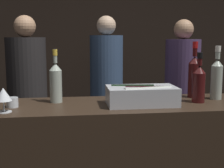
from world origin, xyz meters
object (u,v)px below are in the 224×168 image
(wine_glass, at_px, (3,95))
(ice_bin_with_bottles, at_px, (142,95))
(red_wine_bottle_black_foil, at_px, (199,82))
(person_blond_tee, at_px, (106,84))
(rose_wine_bottle, at_px, (56,81))
(person_grey_polo, at_px, (182,88))
(red_wine_bottle_tall, at_px, (194,75))
(candle_votive, at_px, (12,102))
(person_in_hoodie, at_px, (27,92))
(white_wine_bottle, at_px, (217,77))

(wine_glass, bearing_deg, ice_bin_with_bottles, 6.74)
(red_wine_bottle_black_foil, height_order, person_blond_tee, person_blond_tee)
(rose_wine_bottle, relative_size, person_grey_polo, 0.20)
(ice_bin_with_bottles, distance_m, red_wine_bottle_tall, 0.45)
(candle_votive, height_order, red_wine_bottle_black_foil, red_wine_bottle_black_foil)
(wine_glass, bearing_deg, person_grey_polo, 43.93)
(rose_wine_bottle, xyz_separation_m, person_in_hoodie, (-0.34, 1.16, -0.26))
(red_wine_bottle_tall, relative_size, person_in_hoodie, 0.23)
(person_blond_tee, bearing_deg, candle_votive, 66.14)
(ice_bin_with_bottles, bearing_deg, person_grey_polo, 61.36)
(wine_glass, height_order, person_grey_polo, person_grey_polo)
(person_in_hoodie, bearing_deg, wine_glass, 38.19)
(wine_glass, height_order, white_wine_bottle, white_wine_bottle)
(red_wine_bottle_black_foil, bearing_deg, person_grey_polo, 73.93)
(ice_bin_with_bottles, xyz_separation_m, wine_glass, (-0.79, -0.09, 0.03))
(person_blond_tee, relative_size, person_grey_polo, 1.03)
(candle_votive, height_order, person_blond_tee, person_blond_tee)
(rose_wine_bottle, bearing_deg, ice_bin_with_bottles, -15.21)
(ice_bin_with_bottles, height_order, person_grey_polo, person_grey_polo)
(wine_glass, distance_m, red_wine_bottle_tall, 1.23)
(red_wine_bottle_black_foil, bearing_deg, wine_glass, -174.16)
(red_wine_bottle_tall, bearing_deg, ice_bin_with_bottles, -155.16)
(person_blond_tee, bearing_deg, red_wine_bottle_tall, 108.68)
(white_wine_bottle, distance_m, red_wine_bottle_black_foil, 0.18)
(wine_glass, relative_size, person_in_hoodie, 0.08)
(wine_glass, height_order, person_in_hoodie, person_in_hoodie)
(ice_bin_with_bottles, relative_size, person_in_hoodie, 0.25)
(candle_votive, bearing_deg, ice_bin_with_bottles, -2.15)
(ice_bin_with_bottles, bearing_deg, white_wine_bottle, 11.71)
(rose_wine_bottle, bearing_deg, white_wine_bottle, -1.72)
(red_wine_bottle_black_foil, height_order, person_grey_polo, person_grey_polo)
(ice_bin_with_bottles, xyz_separation_m, person_grey_polo, (0.77, 1.41, -0.20))
(red_wine_bottle_tall, height_order, person_grey_polo, person_grey_polo)
(candle_votive, relative_size, red_wine_bottle_black_foil, 0.22)
(white_wine_bottle, relative_size, red_wine_bottle_tall, 0.93)
(ice_bin_with_bottles, bearing_deg, person_in_hoodie, 123.45)
(white_wine_bottle, relative_size, person_grey_polo, 0.21)
(red_wine_bottle_tall, distance_m, red_wine_bottle_black_foil, 0.17)
(wine_glass, distance_m, white_wine_bottle, 1.33)
(ice_bin_with_bottles, xyz_separation_m, red_wine_bottle_black_foil, (0.37, 0.03, 0.07))
(ice_bin_with_bottles, distance_m, red_wine_bottle_black_foil, 0.38)
(red_wine_bottle_black_foil, bearing_deg, candle_votive, 179.83)
(white_wine_bottle, relative_size, person_in_hoodie, 0.21)
(candle_votive, xyz_separation_m, person_in_hoodie, (-0.09, 1.27, -0.16))
(rose_wine_bottle, bearing_deg, person_in_hoodie, 106.31)
(ice_bin_with_bottles, relative_size, person_blond_tee, 0.25)
(person_grey_polo, bearing_deg, person_in_hoodie, -27.51)
(person_blond_tee, height_order, person_grey_polo, person_blond_tee)
(ice_bin_with_bottles, distance_m, wine_glass, 0.80)
(rose_wine_bottle, distance_m, person_blond_tee, 1.55)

